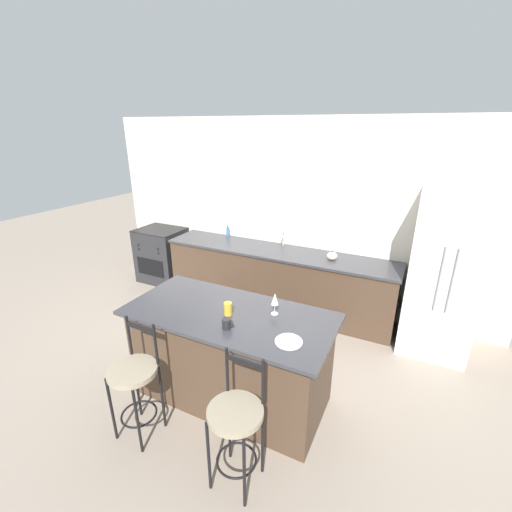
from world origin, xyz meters
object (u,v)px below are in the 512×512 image
Objects in this scene: coffee_mug at (227,324)px; tumbler_cup at (228,309)px; wine_glass at (275,299)px; bar_stool_far at (236,423)px; refrigerator at (443,275)px; oven_range at (163,255)px; pumpkin_decoration at (332,256)px; bar_stool_near at (135,380)px; soap_bottle at (228,232)px; dinner_plate at (289,341)px.

coffee_mug is 0.23m from tumbler_cup.
bar_stool_far is at bearing -83.52° from wine_glass.
refrigerator is at bearing 51.07° from coffee_mug.
oven_range is 6.76× the size of pumpkin_decoration.
refrigerator is 1.79× the size of bar_stool_near.
bar_stool_far is at bearing -89.66° from pumpkin_decoration.
soap_bottle is at bearing 120.86° from tumbler_cup.
wine_glass is (0.88, 0.91, 0.54)m from bar_stool_near.
tumbler_cup is at bearing -151.94° from wine_glass.
pumpkin_decoration is at bearing 87.05° from wine_glass.
coffee_mug is (-1.67, -2.07, 0.04)m from refrigerator.
refrigerator is 3.11m from soap_bottle.
wine_glass is at bearing 56.05° from coffee_mug.
bar_stool_far is (0.98, -0.00, 0.00)m from bar_stool_near.
tumbler_cup is at bearing -37.80° from oven_range.
tumbler_cup reaches higher than bar_stool_near.
coffee_mug is (-0.54, -0.05, 0.04)m from dinner_plate.
refrigerator is 15.85× the size of tumbler_cup.
tumbler_cup reaches higher than soap_bottle.
oven_range is at bearing 146.41° from dinner_plate.
tumbler_cup is (-0.37, -0.20, -0.09)m from wine_glass.
tumbler_cup reaches higher than coffee_mug.
bar_stool_far reaches higher than oven_range.
bar_stool_far is 4.81× the size of dinner_plate.
soap_bottle is (-1.69, 2.00, -0.13)m from wine_glass.
bar_stool_far reaches higher than coffee_mug.
soap_bottle is (-1.96, 2.35, 0.01)m from dinner_plate.
bar_stool_near is at bearing -125.35° from tumbler_cup.
oven_range is 4.37× the size of wine_glass.
bar_stool_near is 5.07× the size of wine_glass.
oven_range is (-4.28, 0.07, -0.50)m from refrigerator.
soap_bottle is (-1.79, 2.91, 0.40)m from bar_stool_far.
wine_glass is at bearing -92.95° from pumpkin_decoration.
oven_range is at bearing 140.63° from coffee_mug.
pumpkin_decoration is at bearing 90.34° from bar_stool_far.
oven_range is 3.21m from tumbler_cup.
wine_glass is at bearing 128.02° from dinner_plate.
wine_glass is at bearing -130.03° from refrigerator.
dinner_plate is at bearing 25.78° from bar_stool_near.
dinner_plate is (1.16, 0.56, 0.40)m from bar_stool_near.
wine_glass is 2.62m from soap_bottle.
pumpkin_decoration is at bearing 76.36° from tumbler_cup.
tumbler_cup is (-1.78, -1.87, 0.06)m from refrigerator.
bar_stool_far is 0.71m from dinner_plate.
pumpkin_decoration is at bearing 95.21° from dinner_plate.
refrigerator reaches higher than tumbler_cup.
tumbler_cup is 2.56m from soap_bottle.
tumbler_cup is 0.70× the size of soap_bottle.
wine_glass reaches higher than coffee_mug.
wine_glass is (-0.10, 0.92, 0.54)m from bar_stool_far.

